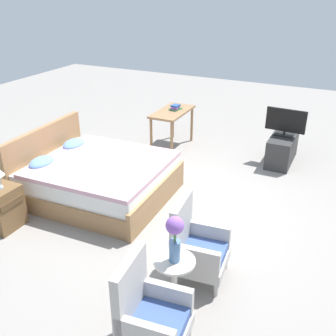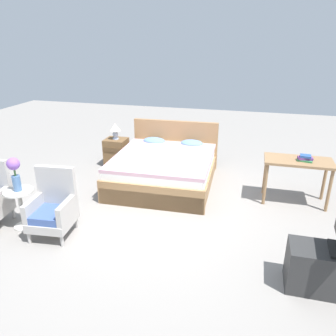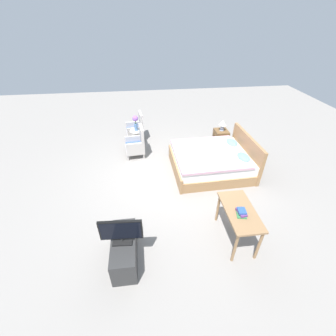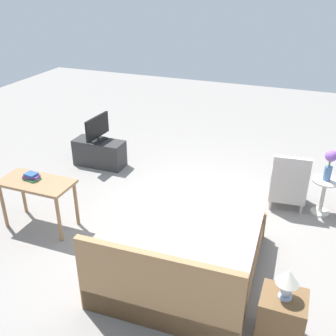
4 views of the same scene
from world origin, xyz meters
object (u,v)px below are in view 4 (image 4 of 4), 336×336
at_px(bed, 183,252).
at_px(vanity_desk, 37,188).
at_px(flower_vase, 330,162).
at_px(tv_stand, 100,153).
at_px(armchair_by_window_right, 288,185).
at_px(tv_flatscreen, 97,129).
at_px(side_table, 324,192).
at_px(book_stack, 31,177).
at_px(table_lamp, 288,280).
at_px(nightstand, 281,319).

distance_m(bed, vanity_desk, 2.27).
relative_size(flower_vase, tv_stand, 0.50).
xyz_separation_m(armchair_by_window_right, vanity_desk, (3.25, 1.82, 0.25)).
height_order(flower_vase, tv_flatscreen, flower_vase).
distance_m(side_table, book_stack, 4.27).
bearing_deg(side_table, book_stack, 24.74).
relative_size(flower_vase, vanity_desk, 0.46).
bearing_deg(bed, side_table, -127.63).
distance_m(armchair_by_window_right, table_lamp, 2.67).
bearing_deg(table_lamp, book_stack, -13.26).
bearing_deg(tv_flatscreen, tv_stand, 176.43).
bearing_deg(tv_flatscreen, armchair_by_window_right, 176.07).
bearing_deg(armchair_by_window_right, nightstand, 94.51).
xyz_separation_m(side_table, vanity_desk, (3.77, 1.80, 0.26)).
xyz_separation_m(side_table, book_stack, (3.86, 1.78, 0.41)).
distance_m(armchair_by_window_right, book_stack, 3.81).
relative_size(side_table, vanity_desk, 0.55).
distance_m(side_table, tv_stand, 4.00).
relative_size(side_table, tv_flatscreen, 0.84).
relative_size(nightstand, tv_stand, 0.60).
relative_size(tv_stand, tv_flatscreen, 1.40).
xyz_separation_m(flower_vase, vanity_desk, (3.77, 1.80, -0.24)).
relative_size(flower_vase, book_stack, 1.89).
relative_size(armchair_by_window_right, vanity_desk, 0.88).
height_order(tv_flatscreen, vanity_desk, tv_flatscreen).
distance_m(armchair_by_window_right, tv_flatscreen, 3.50).
bearing_deg(bed, tv_flatscreen, -42.45).
bearing_deg(tv_stand, armchair_by_window_right, 176.07).
bearing_deg(side_table, tv_stand, -3.61).
distance_m(bed, table_lamp, 1.46).
height_order(nightstand, table_lamp, table_lamp).
height_order(flower_vase, table_lamp, flower_vase).
bearing_deg(book_stack, armchair_by_window_right, -151.78).
distance_m(nightstand, tv_flatscreen, 4.69).
xyz_separation_m(armchair_by_window_right, tv_stand, (3.47, -0.24, -0.12)).
bearing_deg(nightstand, vanity_desk, -13.16).
bearing_deg(table_lamp, tv_stand, -37.91).
bearing_deg(nightstand, table_lamp, 90.00).
height_order(side_table, table_lamp, table_lamp).
bearing_deg(tv_stand, nightstand, 142.10).
xyz_separation_m(flower_vase, table_lamp, (0.31, 2.61, -0.08)).
relative_size(nightstand, tv_flatscreen, 0.83).
height_order(armchair_by_window_right, flower_vase, flower_vase).
relative_size(flower_vase, nightstand, 0.83).
height_order(side_table, flower_vase, flower_vase).
xyz_separation_m(side_table, flower_vase, (-0.00, 0.00, 0.51)).
bearing_deg(armchair_by_window_right, flower_vase, 178.57).
distance_m(flower_vase, book_stack, 4.25).
distance_m(table_lamp, vanity_desk, 3.56).
distance_m(armchair_by_window_right, vanity_desk, 3.74).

